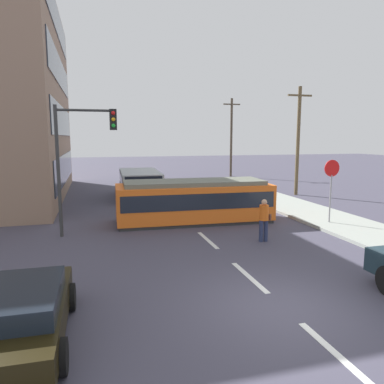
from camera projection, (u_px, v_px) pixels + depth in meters
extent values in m
plane|color=#434151|center=(183.00, 219.00, 18.30)|extent=(120.00, 120.00, 0.00)
cube|color=#99A097|center=(354.00, 227.00, 16.23)|extent=(3.20, 36.00, 0.14)
cube|color=silver|center=(337.00, 355.00, 6.84)|extent=(0.16, 2.40, 0.01)
cube|color=silver|center=(249.00, 277.00, 10.66)|extent=(0.16, 2.40, 0.01)
cube|color=silver|center=(208.00, 240.00, 14.48)|extent=(0.16, 2.40, 0.01)
cube|color=silver|center=(164.00, 201.00, 23.32)|extent=(0.16, 2.40, 0.01)
cube|color=silver|center=(150.00, 188.00, 29.04)|extent=(0.16, 2.40, 0.01)
cube|color=#2D3847|center=(65.00, 168.00, 25.33)|extent=(0.06, 15.00, 1.92)
cube|color=#2D3847|center=(62.00, 121.00, 24.86)|extent=(0.06, 15.00, 1.92)
cube|color=#2D3847|center=(60.00, 72.00, 24.38)|extent=(0.06, 15.00, 1.92)
cube|color=#2D3847|center=(57.00, 22.00, 23.91)|extent=(0.06, 15.00, 1.92)
cube|color=orange|center=(194.00, 202.00, 17.53)|extent=(7.43, 2.81, 1.65)
cube|color=#2D2D2D|center=(194.00, 220.00, 17.67)|extent=(7.28, 2.68, 0.15)
cube|color=#636759|center=(194.00, 182.00, 17.40)|extent=(6.68, 2.41, 0.20)
cube|color=#1E232D|center=(194.00, 198.00, 17.51)|extent=(7.14, 2.84, 0.73)
cube|color=#AFB7BA|center=(140.00, 182.00, 24.65)|extent=(2.71, 5.65, 1.49)
cube|color=black|center=(144.00, 184.00, 21.99)|extent=(2.25, 0.21, 0.89)
cube|color=black|center=(140.00, 178.00, 24.61)|extent=(2.72, 4.82, 0.60)
cylinder|color=black|center=(143.00, 195.00, 23.03)|extent=(2.58, 1.00, 0.90)
cylinder|color=black|center=(138.00, 187.00, 26.46)|extent=(2.58, 1.00, 0.90)
cylinder|color=#283050|center=(261.00, 231.00, 14.21)|extent=(0.16, 0.16, 0.85)
cylinder|color=#283050|center=(266.00, 231.00, 14.27)|extent=(0.16, 0.16, 0.85)
cylinder|color=orange|center=(264.00, 213.00, 14.13)|extent=(0.36, 0.36, 0.60)
sphere|color=tan|center=(264.00, 202.00, 14.07)|extent=(0.22, 0.22, 0.22)
cube|color=#573022|center=(268.00, 217.00, 14.27)|extent=(0.21, 0.22, 0.24)
cube|color=black|center=(19.00, 319.00, 7.16)|extent=(1.79, 4.10, 0.55)
cube|color=black|center=(16.00, 299.00, 6.95)|extent=(1.63, 2.26, 0.40)
cylinder|color=black|center=(70.00, 297.00, 8.58)|extent=(0.23, 0.64, 0.64)
cylinder|color=black|center=(61.00, 357.00, 6.24)|extent=(0.23, 0.64, 0.64)
cylinder|color=gray|center=(330.00, 199.00, 16.80)|extent=(0.07, 0.07, 2.20)
cylinder|color=red|center=(332.00, 168.00, 16.59)|extent=(0.76, 0.04, 0.76)
cylinder|color=#333333|center=(58.00, 172.00, 14.62)|extent=(0.14, 0.14, 5.29)
cylinder|color=#333333|center=(85.00, 110.00, 14.54)|extent=(2.21, 0.10, 0.10)
cube|color=black|center=(113.00, 120.00, 14.88)|extent=(0.28, 0.24, 0.84)
sphere|color=red|center=(113.00, 113.00, 14.72)|extent=(0.16, 0.16, 0.16)
sphere|color=gold|center=(113.00, 119.00, 14.76)|extent=(0.16, 0.16, 0.16)
sphere|color=green|center=(114.00, 126.00, 14.79)|extent=(0.16, 0.16, 0.16)
cylinder|color=brown|center=(298.00, 142.00, 25.39)|extent=(0.24, 0.24, 7.46)
cube|color=brown|center=(300.00, 95.00, 24.92)|extent=(1.80, 0.12, 0.12)
cylinder|color=brown|center=(231.00, 138.00, 37.48)|extent=(0.24, 0.24, 7.93)
cube|color=brown|center=(232.00, 104.00, 36.98)|extent=(1.80, 0.12, 0.12)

